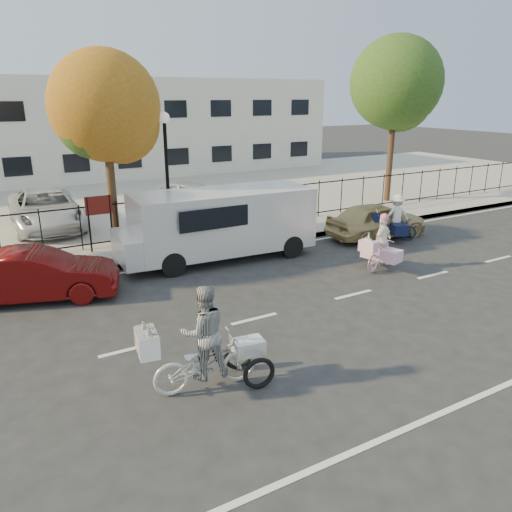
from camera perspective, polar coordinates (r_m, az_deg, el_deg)
ground at (r=11.77m, az=-0.19°, el=-7.22°), size 120.00×120.00×0.00m
road_markings at (r=11.77m, az=-0.19°, el=-7.20°), size 60.00×9.52×0.01m
curb at (r=16.03m, az=-9.17°, el=-0.21°), size 60.00×0.10×0.15m
sidewalk at (r=16.97m, az=-10.45°, el=0.74°), size 60.00×2.20×0.15m
parking_lot at (r=25.31m, az=-17.36°, el=5.89°), size 60.00×15.60×0.15m
iron_fence at (r=17.77m, az=-11.81°, el=4.19°), size 58.00×0.06×1.50m
building at (r=34.72m, az=-21.71°, el=13.41°), size 34.00×10.00×6.00m
lamppost at (r=17.17m, az=-10.24°, el=11.33°), size 0.36×0.36×4.33m
street_sign at (r=16.81m, az=-17.48°, el=4.78°), size 0.85×0.06×1.80m
zebra_trike at (r=8.92m, az=-5.83°, el=-10.61°), size 2.30×1.04×1.96m
unicorn_bike at (r=15.29m, az=14.13°, el=0.77°), size 1.74×1.25×1.71m
bull_bike at (r=18.43m, az=15.59°, el=3.69°), size 1.87×1.33×1.69m
white_van at (r=15.73m, az=-4.15°, el=3.91°), size 6.26×2.41×2.18m
red_sedan at (r=13.81m, az=-23.81°, el=-2.01°), size 4.22×2.56×1.31m
gold_sedan at (r=18.73m, az=13.61°, el=4.00°), size 3.88×1.65×1.31m
lot_car_b at (r=20.62m, az=-22.87°, el=4.96°), size 2.50×5.24×1.44m
lot_car_d at (r=22.10m, az=-7.20°, el=6.81°), size 2.75×4.07×1.29m
tree_mid at (r=17.20m, az=-16.46°, el=15.56°), size 3.54×3.51×6.43m
tree_east at (r=24.74m, az=15.83°, el=18.05°), size 4.15×4.15×7.61m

